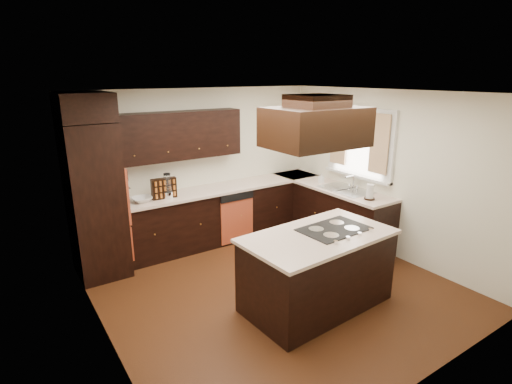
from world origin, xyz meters
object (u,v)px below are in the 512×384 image
(spice_rack, at_px, (164,188))
(range_hood, at_px, (316,127))
(island, at_px, (317,272))
(oven_column, at_px, (95,201))

(spice_rack, bearing_deg, range_hood, -64.21)
(island, xyz_separation_m, spice_rack, (-0.96, 2.33, 0.63))
(island, height_order, range_hood, range_hood)
(oven_column, relative_size, range_hood, 2.02)
(oven_column, height_order, island, oven_column)
(range_hood, xyz_separation_m, spice_rack, (-0.89, 2.28, -1.09))
(island, relative_size, range_hood, 1.64)
(range_hood, bearing_deg, oven_column, 129.74)
(range_hood, bearing_deg, island, -35.93)
(oven_column, xyz_separation_m, island, (1.94, -2.31, -0.62))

